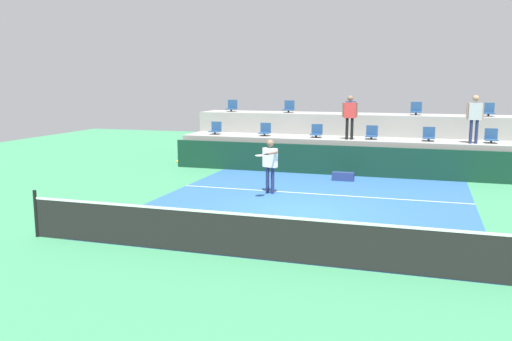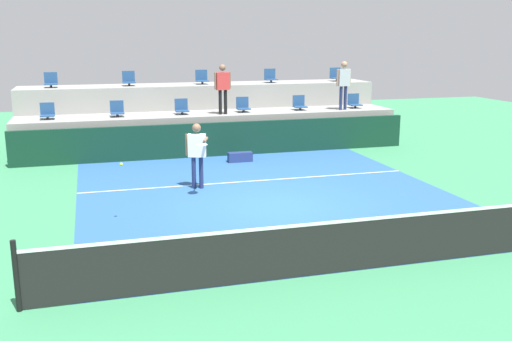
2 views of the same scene
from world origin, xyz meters
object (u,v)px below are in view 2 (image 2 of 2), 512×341
equipment_bag (240,157)px  stadium_chair_lower_left (117,110)px  stadium_chair_upper_right (271,77)px  tennis_player (197,149)px  tennis_ball (121,164)px  spectator_leaning_on_rail (223,84)px  stadium_chair_lower_mid_left (182,108)px  stadium_chair_lower_mid_right (243,106)px  spectator_in_grey (344,81)px  stadium_chair_lower_right (299,104)px  stadium_chair_upper_far_left (51,81)px  stadium_chair_lower_far_left (47,112)px  stadium_chair_upper_far_right (336,76)px  stadium_chair_lower_far_right (354,102)px  stadium_chair_upper_center (202,78)px  stadium_chair_upper_left (129,80)px

equipment_bag → stadium_chair_lower_left: bearing=146.8°
stadium_chair_upper_right → equipment_bag: stadium_chair_upper_right is taller
tennis_player → tennis_ball: bearing=-130.6°
stadium_chair_upper_right → spectator_leaning_on_rail: (-2.37, -2.18, -0.06)m
stadium_chair_lower_left → stadium_chair_lower_mid_left: 2.13m
stadium_chair_lower_mid_right → spectator_in_grey: bearing=-6.1°
stadium_chair_lower_right → stadium_chair_upper_far_left: bearing=168.0°
stadium_chair_lower_far_left → stadium_chair_lower_mid_left: (4.29, 0.00, 0.00)m
stadium_chair_lower_left → stadium_chair_upper_far_right: size_ratio=1.00×
stadium_chair_lower_left → spectator_in_grey: bearing=-2.8°
stadium_chair_lower_far_right → stadium_chair_lower_left: bearing=180.0°
tennis_ball → stadium_chair_lower_far_left: bearing=103.9°
stadium_chair_upper_right → stadium_chair_lower_right: bearing=-73.7°
stadium_chair_lower_far_left → spectator_leaning_on_rail: size_ratio=0.31×
stadium_chair_upper_far_left → tennis_ball: bearing=-79.2°
stadium_chair_lower_far_right → equipment_bag: (-4.95, -2.33, -1.31)m
stadium_chair_lower_far_left → stadium_chair_upper_far_left: size_ratio=1.00×
stadium_chair_lower_right → stadium_chair_lower_left: bearing=180.0°
stadium_chair_lower_right → stadium_chair_lower_mid_left: bearing=180.0°
stadium_chair_lower_right → stadium_chair_upper_right: (-0.53, 1.80, 0.85)m
stadium_chair_lower_far_left → equipment_bag: (5.73, -2.33, -1.31)m
stadium_chair_lower_mid_left → tennis_player: bearing=-94.8°
stadium_chair_lower_far_right → stadium_chair_upper_right: (-2.67, 1.80, 0.85)m
tennis_player → stadium_chair_lower_far_left: bearing=126.7°
stadium_chair_lower_left → tennis_player: stadium_chair_lower_left is taller
tennis_player → tennis_ball: (-2.00, -2.34, 0.23)m
stadium_chair_upper_far_left → stadium_chair_upper_center: bearing=0.0°
stadium_chair_lower_far_left → stadium_chair_lower_far_right: same height
stadium_chair_lower_far_right → stadium_chair_upper_right: size_ratio=1.00×
stadium_chair_upper_right → spectator_leaning_on_rail: 3.22m
tennis_player → spectator_in_grey: bearing=37.9°
spectator_leaning_on_rail → tennis_ball: 8.14m
stadium_chair_upper_right → stadium_chair_lower_mid_right: bearing=-131.0°
stadium_chair_lower_mid_left → spectator_in_grey: bearing=-3.8°
stadium_chair_upper_far_left → tennis_ball: (1.78, -9.33, -1.05)m
stadium_chair_lower_right → stadium_chair_lower_mid_right: bearing=180.0°
stadium_chair_upper_left → spectator_leaning_on_rail: spectator_leaning_on_rail is taller
stadium_chair_lower_far_left → stadium_chair_upper_far_left: bearing=87.7°
tennis_player → stadium_chair_upper_far_right: bearing=45.6°
stadium_chair_lower_mid_left → stadium_chair_lower_far_right: 6.38m
stadium_chair_upper_far_right → stadium_chair_lower_mid_right: bearing=-157.1°
spectator_in_grey → tennis_player: bearing=-142.1°
stadium_chair_upper_center → stadium_chair_lower_left: bearing=-150.5°
stadium_chair_lower_mid_left → stadium_chair_lower_mid_right: size_ratio=1.00×
stadium_chair_lower_mid_right → stadium_chair_upper_far_left: size_ratio=1.00×
stadium_chair_upper_far_left → stadium_chair_upper_right: 7.93m
stadium_chair_lower_mid_right → stadium_chair_upper_right: 2.53m
stadium_chair_upper_far_right → tennis_ball: size_ratio=7.65×
stadium_chair_upper_right → stadium_chair_upper_center: bearing=180.0°
spectator_leaning_on_rail → stadium_chair_upper_far_left: bearing=158.6°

